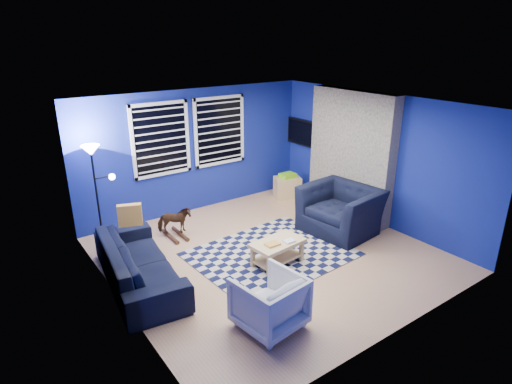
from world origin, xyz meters
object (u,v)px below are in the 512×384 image
Objects in this scene: armchair_big at (340,210)px; sofa at (139,263)px; armchair_bent at (269,302)px; cabinet at (287,187)px; rocking_horse at (174,221)px; tv at (303,133)px; floor_lamp at (94,164)px; coffee_table at (278,248)px.

sofa is at bearing -104.16° from armchair_big.
armchair_big reaches higher than armchair_bent.
armchair_big reaches higher than cabinet.
armchair_big reaches higher than rocking_horse.
armchair_bent is at bearing -111.21° from cabinet.
armchair_big is at bearing -112.17° from tv.
armchair_big is at bearing -99.29° from rocking_horse.
cabinet is at bearing -169.51° from tv.
sofa is at bearing -88.95° from floor_lamp.
floor_lamp reaches higher than rocking_horse.
tv is 1.28× the size of armchair_bent.
tv is 5.11m from armchair_bent.
coffee_table is at bearing -132.48° from rocking_horse.
coffee_table is 3.03m from cabinet.
armchair_big reaches higher than coffee_table.
coffee_table is at bearing -49.92° from floor_lamp.
rocking_horse is (-2.63, 1.56, -0.10)m from armchair_big.
rocking_horse is (-3.46, -0.48, -1.08)m from tv.
cabinet is at bearing -61.29° from rocking_horse.
cabinet is (-0.50, -0.09, -1.15)m from tv.
coffee_table is (-1.72, -0.30, -0.13)m from armchair_big.
rocking_horse is at bearing -99.62° from armchair_bent.
armchair_bent reaches higher than rocking_horse.
armchair_bent is at bearing -74.53° from floor_lamp.
armchair_bent reaches higher than sofa.
tv reaches higher than armchair_bent.
floor_lamp is (-0.03, 1.65, 1.12)m from sofa.
armchair_big is (3.72, -0.47, 0.09)m from sofa.
armchair_big is at bearing -159.39° from armchair_bent.
armchair_big is (-0.83, -2.03, -0.97)m from tv.
tv is 3.65m from rocking_horse.
rocking_horse is at bearing -151.50° from cabinet.
armchair_bent is 3.01m from rocking_horse.
floor_lamp reaches higher than coffee_table.
rocking_horse reaches higher than coffee_table.
cabinet is (2.96, 0.38, -0.07)m from rocking_horse.
floor_lamp is at bearing -81.63° from armchair_bent.
sofa reaches higher than cabinet.
armchair_bent is 1.18× the size of cabinet.
tv is 4.93m from sofa.
cabinet is at bearing 47.58° from coffee_table.
sofa is 1.99m from floor_lamp.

